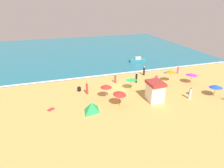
{
  "coord_description": "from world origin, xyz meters",
  "views": [
    {
      "loc": [
        -10.82,
        -28.41,
        13.83
      ],
      "look_at": [
        -1.77,
        0.13,
        0.8
      ],
      "focal_mm": 31.18,
      "sensor_mm": 36.0,
      "label": 1
    }
  ],
  "objects_px": {
    "beach_umbrella_0": "(131,79)",
    "beach_umbrella_4": "(106,86)",
    "beachgoer_5": "(190,94)",
    "beach_umbrella_3": "(120,94)",
    "beach_umbrella_1": "(216,86)",
    "beach_umbrella_2": "(171,71)",
    "beachgoer_7": "(115,79)",
    "beachgoer_8": "(79,89)",
    "beachgoer_4": "(157,77)",
    "beachgoer_1": "(136,78)",
    "small_boat_0": "(138,60)",
    "lifeguard_cabana": "(155,91)",
    "beach_umbrella_5": "(192,74)",
    "beachgoer_3": "(190,92)",
    "beach_tent": "(92,107)",
    "beachgoer_6": "(87,89)",
    "beachgoer_9": "(144,71)",
    "beachgoer_2": "(178,70)"
  },
  "relations": [
    {
      "from": "beach_umbrella_0",
      "to": "beach_umbrella_4",
      "type": "height_order",
      "value": "beach_umbrella_4"
    },
    {
      "from": "beachgoer_5",
      "to": "beach_umbrella_3",
      "type": "bearing_deg",
      "value": 173.08
    },
    {
      "from": "beach_umbrella_1",
      "to": "beach_umbrella_2",
      "type": "xyz_separation_m",
      "value": [
        -3.32,
        7.13,
        0.36
      ]
    },
    {
      "from": "beachgoer_7",
      "to": "beachgoer_8",
      "type": "distance_m",
      "value": 6.95
    },
    {
      "from": "beach_umbrella_2",
      "to": "beachgoer_4",
      "type": "height_order",
      "value": "beach_umbrella_2"
    },
    {
      "from": "beach_umbrella_3",
      "to": "beachgoer_1",
      "type": "xyz_separation_m",
      "value": [
        5.72,
        7.0,
        -0.97
      ]
    },
    {
      "from": "beach_umbrella_1",
      "to": "beachgoer_7",
      "type": "bearing_deg",
      "value": 143.46
    },
    {
      "from": "beach_umbrella_1",
      "to": "beachgoer_5",
      "type": "height_order",
      "value": "beach_umbrella_1"
    },
    {
      "from": "beach_umbrella_3",
      "to": "small_boat_0",
      "type": "bearing_deg",
      "value": 58.66
    },
    {
      "from": "beachgoer_5",
      "to": "lifeguard_cabana",
      "type": "bearing_deg",
      "value": 167.14
    },
    {
      "from": "beach_umbrella_5",
      "to": "beachgoer_4",
      "type": "xyz_separation_m",
      "value": [
        -4.74,
        3.77,
        -1.35
      ]
    },
    {
      "from": "beach_umbrella_3",
      "to": "beachgoer_3",
      "type": "bearing_deg",
      "value": -0.12
    },
    {
      "from": "beach_umbrella_3",
      "to": "beachgoer_7",
      "type": "relative_size",
      "value": 1.49
    },
    {
      "from": "beach_tent",
      "to": "beachgoer_6",
      "type": "xyz_separation_m",
      "value": [
        0.42,
        5.4,
        0.25
      ]
    },
    {
      "from": "beach_tent",
      "to": "small_boat_0",
      "type": "xyz_separation_m",
      "value": [
        15.32,
        18.79,
        -0.15
      ]
    },
    {
      "from": "beach_umbrella_3",
      "to": "beachgoer_7",
      "type": "height_order",
      "value": "beach_umbrella_3"
    },
    {
      "from": "beach_umbrella_1",
      "to": "beach_umbrella_5",
      "type": "distance_m",
      "value": 5.38
    },
    {
      "from": "beach_umbrella_3",
      "to": "beach_umbrella_1",
      "type": "bearing_deg",
      "value": -6.19
    },
    {
      "from": "beachgoer_7",
      "to": "small_boat_0",
      "type": "relative_size",
      "value": 0.41
    },
    {
      "from": "beachgoer_3",
      "to": "beachgoer_9",
      "type": "height_order",
      "value": "beachgoer_9"
    },
    {
      "from": "beachgoer_5",
      "to": "beachgoer_6",
      "type": "xyz_separation_m",
      "value": [
        -14.45,
        6.38,
        0.01
      ]
    },
    {
      "from": "small_boat_0",
      "to": "beach_umbrella_0",
      "type": "bearing_deg",
      "value": -118.7
    },
    {
      "from": "beach_umbrella_2",
      "to": "beachgoer_5",
      "type": "relative_size",
      "value": 1.23
    },
    {
      "from": "beach_umbrella_3",
      "to": "beachgoer_4",
      "type": "relative_size",
      "value": 3.06
    },
    {
      "from": "beach_umbrella_3",
      "to": "beach_umbrella_2",
      "type": "bearing_deg",
      "value": 25.11
    },
    {
      "from": "beach_umbrella_4",
      "to": "small_boat_0",
      "type": "xyz_separation_m",
      "value": [
        12.39,
        15.63,
        -1.49
      ]
    },
    {
      "from": "beach_umbrella_0",
      "to": "beachgoer_5",
      "type": "height_order",
      "value": "beach_umbrella_0"
    },
    {
      "from": "beach_umbrella_4",
      "to": "beach_umbrella_5",
      "type": "distance_m",
      "value": 16.07
    },
    {
      "from": "beachgoer_7",
      "to": "beachgoer_8",
      "type": "xyz_separation_m",
      "value": [
        -6.77,
        -1.52,
        -0.4
      ]
    },
    {
      "from": "beachgoer_3",
      "to": "small_boat_0",
      "type": "relative_size",
      "value": 0.21
    },
    {
      "from": "beach_umbrella_2",
      "to": "beach_umbrella_4",
      "type": "bearing_deg",
      "value": -168.32
    },
    {
      "from": "beachgoer_4",
      "to": "small_boat_0",
      "type": "xyz_separation_m",
      "value": [
        1.09,
        10.95,
        0.16
      ]
    },
    {
      "from": "beach_umbrella_3",
      "to": "beachgoer_5",
      "type": "bearing_deg",
      "value": -6.92
    },
    {
      "from": "beach_umbrella_4",
      "to": "beach_tent",
      "type": "bearing_deg",
      "value": -132.85
    },
    {
      "from": "beach_umbrella_2",
      "to": "beach_umbrella_3",
      "type": "height_order",
      "value": "beach_umbrella_2"
    },
    {
      "from": "beach_umbrella_1",
      "to": "beachgoer_2",
      "type": "distance_m",
      "value": 10.42
    },
    {
      "from": "lifeguard_cabana",
      "to": "beach_tent",
      "type": "height_order",
      "value": "lifeguard_cabana"
    },
    {
      "from": "beach_umbrella_1",
      "to": "beachgoer_5",
      "type": "bearing_deg",
      "value": 175.65
    },
    {
      "from": "beachgoer_3",
      "to": "beachgoer_2",
      "type": "bearing_deg",
      "value": 66.77
    },
    {
      "from": "lifeguard_cabana",
      "to": "beachgoer_1",
      "type": "relative_size",
      "value": 1.55
    },
    {
      "from": "beach_tent",
      "to": "beachgoer_8",
      "type": "height_order",
      "value": "beach_tent"
    },
    {
      "from": "beachgoer_8",
      "to": "beachgoer_9",
      "type": "bearing_deg",
      "value": 14.61
    },
    {
      "from": "lifeguard_cabana",
      "to": "small_boat_0",
      "type": "bearing_deg",
      "value": 72.69
    },
    {
      "from": "beach_umbrella_1",
      "to": "beachgoer_5",
      "type": "xyz_separation_m",
      "value": [
        -4.26,
        0.32,
        -0.77
      ]
    },
    {
      "from": "beachgoer_7",
      "to": "beach_umbrella_0",
      "type": "bearing_deg",
      "value": -64.17
    },
    {
      "from": "beachgoer_1",
      "to": "small_boat_0",
      "type": "xyz_separation_m",
      "value": [
        5.53,
        11.47,
        -0.42
      ]
    },
    {
      "from": "beachgoer_2",
      "to": "beach_tent",
      "type": "bearing_deg",
      "value": -155.36
    },
    {
      "from": "beachgoer_2",
      "to": "beachgoer_5",
      "type": "distance_m",
      "value": 11.16
    },
    {
      "from": "lifeguard_cabana",
      "to": "beachgoer_3",
      "type": "bearing_deg",
      "value": 0.58
    },
    {
      "from": "beach_umbrella_0",
      "to": "beachgoer_5",
      "type": "relative_size",
      "value": 1.2
    }
  ]
}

